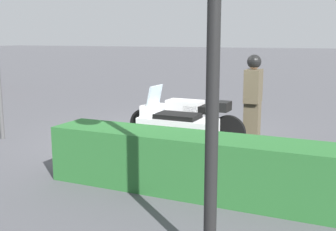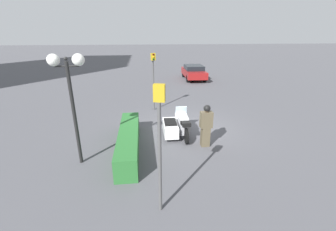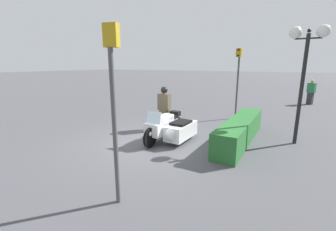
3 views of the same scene
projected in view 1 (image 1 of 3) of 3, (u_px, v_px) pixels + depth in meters
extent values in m
plane|color=#4C4C51|center=(161.00, 139.00, 8.96)|extent=(160.00, 160.00, 0.00)
cylinder|color=black|center=(145.00, 124.00, 8.77)|extent=(0.67, 0.11, 0.67)
cylinder|color=black|center=(228.00, 133.00, 8.02)|extent=(0.67, 0.11, 0.67)
cylinder|color=black|center=(181.00, 139.00, 7.79)|extent=(0.52, 0.11, 0.52)
cube|color=#B7B7BC|center=(185.00, 122.00, 8.37)|extent=(1.28, 0.43, 0.45)
cube|color=white|center=(185.00, 106.00, 8.31)|extent=(0.70, 0.40, 0.24)
cube|color=black|center=(199.00, 108.00, 8.19)|extent=(0.51, 0.40, 0.12)
cube|color=white|center=(153.00, 115.00, 8.66)|extent=(0.33, 0.56, 0.44)
cube|color=silver|center=(155.00, 95.00, 8.56)|extent=(0.12, 0.54, 0.40)
sphere|color=white|center=(143.00, 117.00, 8.77)|extent=(0.18, 0.18, 0.18)
cube|color=white|center=(178.00, 131.00, 7.79)|extent=(1.44, 0.63, 0.50)
sphere|color=white|center=(149.00, 127.00, 8.04)|extent=(0.47, 0.47, 0.47)
cube|color=black|center=(178.00, 116.00, 7.74)|extent=(0.80, 0.53, 0.09)
cube|color=black|center=(223.00, 106.00, 7.97)|extent=(0.25, 0.37, 0.18)
cube|color=brown|center=(252.00, 123.00, 8.54)|extent=(0.31, 0.35, 0.84)
cube|color=brown|center=(253.00, 86.00, 8.41)|extent=(0.31, 0.50, 0.66)
sphere|color=tan|center=(254.00, 64.00, 8.33)|extent=(0.23, 0.23, 0.23)
sphere|color=black|center=(254.00, 62.00, 8.32)|extent=(0.28, 0.28, 0.28)
cube|color=#28662D|center=(199.00, 165.00, 5.74)|extent=(4.40, 0.76, 0.82)
cylinder|color=black|center=(213.00, 74.00, 3.66)|extent=(0.12, 0.12, 3.62)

